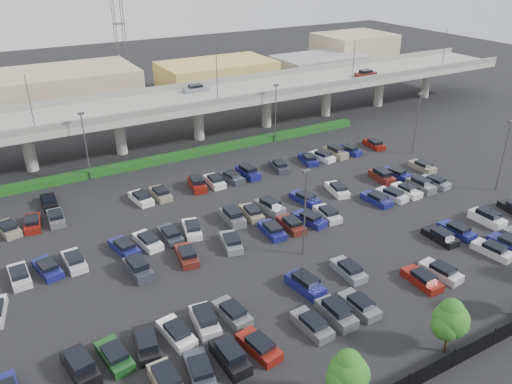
{
  "coord_description": "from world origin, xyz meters",
  "views": [
    {
      "loc": [
        -27.89,
        -46.41,
        31.09
      ],
      "look_at": [
        1.19,
        4.77,
        2.0
      ],
      "focal_mm": 35.0,
      "sensor_mm": 36.0,
      "label": 1
    }
  ],
  "objects": [
    {
      "name": "tree_row",
      "position": [
        0.7,
        -26.53,
        3.52
      ],
      "size": [
        65.07,
        3.66,
        5.94
      ],
      "color": "#332316",
      "rests_on": "ground"
    },
    {
      "name": "light_poles",
      "position": [
        -4.13,
        2.0,
        6.24
      ],
      "size": [
        66.9,
        48.38,
        10.3
      ],
      "color": "#4C4C51",
      "rests_on": "ground"
    },
    {
      "name": "overpass",
      "position": [
        -0.25,
        32.01,
        6.97
      ],
      "size": [
        150.0,
        13.0,
        15.8
      ],
      "color": "gray",
      "rests_on": "ground"
    },
    {
      "name": "ground",
      "position": [
        0.0,
        0.0,
        0.0
      ],
      "size": [
        280.0,
        280.0,
        0.0
      ],
      "primitive_type": "plane",
      "color": "black"
    },
    {
      "name": "comm_tower",
      "position": [
        4.0,
        74.0,
        15.61
      ],
      "size": [
        2.4,
        2.4,
        30.0
      ],
      "color": "#4C4C51",
      "rests_on": "ground"
    },
    {
      "name": "hedge",
      "position": [
        0.0,
        25.0,
        0.55
      ],
      "size": [
        66.0,
        1.6,
        1.1
      ],
      "primitive_type": "cube",
      "color": "#113D13",
      "rests_on": "ground"
    },
    {
      "name": "distant_buildings",
      "position": [
        12.38,
        61.81,
        3.74
      ],
      "size": [
        138.0,
        24.0,
        9.0
      ],
      "color": "gray",
      "rests_on": "ground"
    },
    {
      "name": "parked_cars",
      "position": [
        -1.26,
        -3.44,
        0.59
      ],
      "size": [
        63.05,
        41.57,
        1.67
      ],
      "color": "#2D303B",
      "rests_on": "ground"
    },
    {
      "name": "fence",
      "position": [
        -0.05,
        -28.0,
        0.9
      ],
      "size": [
        70.0,
        0.1,
        2.0
      ],
      "color": "black",
      "rests_on": "ground"
    }
  ]
}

